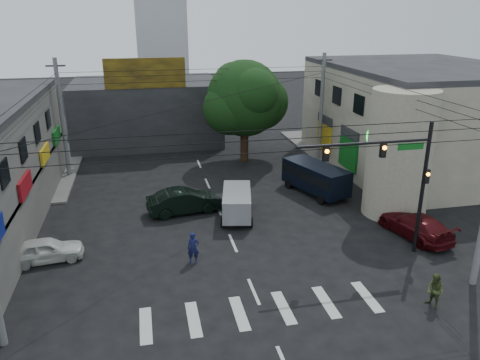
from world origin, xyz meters
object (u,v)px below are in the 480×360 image
object	(u,v)px
utility_pole_far_left	(62,119)
traffic_officer	(193,248)
street_tree	(245,99)
navy_van	(315,179)
maroon_sedan	(415,225)
white_compact	(46,250)
pedestrian_olive	(435,291)
traffic_gantry	(396,169)
utility_pole_far_right	(321,108)
dark_sedan	(185,201)
silver_minivan	(237,204)

from	to	relation	value
utility_pole_far_left	traffic_officer	size ratio (longest dim) A/B	5.46
street_tree	navy_van	size ratio (longest dim) A/B	1.52
utility_pole_far_left	maroon_sedan	xyz separation A→B (m)	(21.00, -15.36, -3.89)
white_compact	pedestrian_olive	xyz separation A→B (m)	(17.41, -7.88, 0.16)
street_tree	pedestrian_olive	world-z (taller)	street_tree
street_tree	traffic_gantry	size ratio (longest dim) A/B	1.21
utility_pole_far_left	pedestrian_olive	xyz separation A→B (m)	(17.99, -21.81, -3.80)
traffic_gantry	utility_pole_far_right	xyz separation A→B (m)	(2.68, 17.00, -0.23)
street_tree	maroon_sedan	xyz separation A→B (m)	(6.50, -16.36, -4.77)
street_tree	traffic_officer	xyz separation A→B (m)	(-6.43, -16.72, -4.63)
white_compact	navy_van	size ratio (longest dim) A/B	0.68
utility_pole_far_left	white_compact	size ratio (longest dim) A/B	2.36
utility_pole_far_right	white_compact	distance (m)	25.04
navy_van	traffic_officer	size ratio (longest dim) A/B	3.39
utility_pole_far_right	pedestrian_olive	bearing A→B (deg)	-97.86
street_tree	navy_van	bearing A→B (deg)	-69.02
white_compact	maroon_sedan	world-z (taller)	maroon_sedan
dark_sedan	pedestrian_olive	xyz separation A→B (m)	(9.69, -12.70, 0.01)
white_compact	utility_pole_far_right	bearing A→B (deg)	-62.39
maroon_sedan	dark_sedan	bearing A→B (deg)	-37.63
traffic_gantry	pedestrian_olive	distance (m)	6.28
utility_pole_far_right	pedestrian_olive	distance (m)	22.34
white_compact	silver_minivan	world-z (taller)	silver_minivan
dark_sedan	maroon_sedan	world-z (taller)	dark_sedan
traffic_gantry	silver_minivan	size ratio (longest dim) A/B	1.65
silver_minivan	traffic_officer	xyz separation A→B (m)	(-3.36, -5.14, -0.04)
maroon_sedan	street_tree	bearing A→B (deg)	-79.78
white_compact	silver_minivan	bearing A→B (deg)	-79.51
traffic_gantry	maroon_sedan	size ratio (longest dim) A/B	1.39
street_tree	white_compact	bearing A→B (deg)	-133.00
street_tree	traffic_officer	world-z (taller)	street_tree
white_compact	silver_minivan	distance (m)	11.37
street_tree	maroon_sedan	distance (m)	18.24
street_tree	silver_minivan	distance (m)	12.82
traffic_officer	pedestrian_olive	distance (m)	11.64
pedestrian_olive	utility_pole_far_left	bearing A→B (deg)	-157.74
white_compact	utility_pole_far_left	bearing A→B (deg)	-4.32
traffic_gantry	utility_pole_far_right	world-z (taller)	utility_pole_far_right
traffic_officer	white_compact	bearing A→B (deg)	171.49
street_tree	traffic_gantry	distance (m)	18.42
pedestrian_olive	white_compact	bearing A→B (deg)	-131.60
maroon_sedan	silver_minivan	distance (m)	10.69
silver_minivan	dark_sedan	bearing A→B (deg)	76.94
traffic_gantry	silver_minivan	distance (m)	10.22
street_tree	white_compact	world-z (taller)	street_tree
dark_sedan	navy_van	world-z (taller)	navy_van
navy_van	white_compact	bearing A→B (deg)	90.83
traffic_gantry	white_compact	world-z (taller)	traffic_gantry
maroon_sedan	traffic_officer	size ratio (longest dim) A/B	3.07
traffic_gantry	silver_minivan	bearing A→B (deg)	136.96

